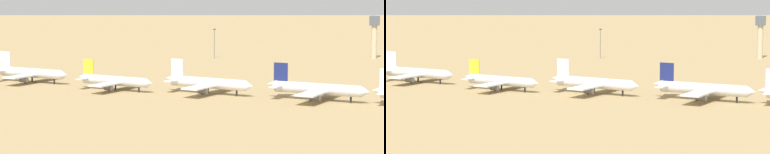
# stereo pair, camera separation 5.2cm
# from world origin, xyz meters

# --- Properties ---
(ground) EXTENTS (4000.00, 4000.00, 0.00)m
(ground) POSITION_xyz_m (0.00, 0.00, 0.00)
(ground) COLOR tan
(parked_jet_white_1) EXTENTS (40.38, 34.24, 13.34)m
(parked_jet_white_1) POSITION_xyz_m (-88.72, -0.70, 4.37)
(parked_jet_white_1) COLOR silver
(parked_jet_white_1) RESTS_ON ground
(parked_jet_yellow_2) EXTENTS (37.77, 32.16, 12.50)m
(parked_jet_yellow_2) POSITION_xyz_m (-42.05, -10.80, 4.10)
(parked_jet_yellow_2) COLOR silver
(parked_jet_yellow_2) RESTS_ON ground
(parked_jet_white_3) EXTENTS (41.04, 35.01, 13.60)m
(parked_jet_white_3) POSITION_xyz_m (-2.06, -6.59, 4.46)
(parked_jet_white_3) COLOR white
(parked_jet_white_3) RESTS_ON ground
(parked_jet_navy_4) EXTENTS (42.09, 35.70, 13.90)m
(parked_jet_navy_4) POSITION_xyz_m (43.40, -8.78, 4.56)
(parked_jet_navy_4) COLOR silver
(parked_jet_navy_4) RESTS_ON ground
(control_tower) EXTENTS (5.20, 5.20, 24.52)m
(control_tower) POSITION_xyz_m (37.54, 163.44, 14.80)
(control_tower) COLOR #C6B793
(control_tower) RESTS_ON ground
(light_pole_mid) EXTENTS (1.80, 0.50, 16.93)m
(light_pole_mid) POSITION_xyz_m (-48.75, 133.20, 9.69)
(light_pole_mid) COLOR #59595E
(light_pole_mid) RESTS_ON ground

